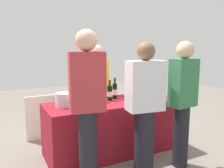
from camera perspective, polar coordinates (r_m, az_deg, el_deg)
ground_plane at (r=3.47m, az=0.00°, el=-16.34°), size 12.00×12.00×0.00m
tasting_table at (r=3.33m, az=0.00°, el=-10.58°), size 1.86×0.73×0.74m
wine_bottle_0 at (r=3.17m, az=-9.71°, el=-2.76°), size 0.08×0.08×0.31m
wine_bottle_1 at (r=3.25m, az=-5.42°, el=-2.16°), size 0.07×0.07×0.32m
wine_bottle_2 at (r=3.19m, az=-3.04°, el=-2.49°), size 0.07×0.07×0.30m
wine_bottle_3 at (r=3.26m, az=-0.61°, el=-2.26°), size 0.07×0.07×0.30m
wine_bottle_4 at (r=3.36m, az=0.71°, el=-1.74°), size 0.07×0.07×0.33m
wine_bottle_5 at (r=3.60m, az=5.68°, el=-1.16°), size 0.08×0.08×0.32m
wine_glass_0 at (r=2.83m, az=-9.93°, el=-4.19°), size 0.07×0.07×0.15m
wine_glass_1 at (r=2.90m, az=-4.87°, el=-4.08°), size 0.06×0.06×0.13m
wine_glass_2 at (r=3.23m, az=5.38°, el=-2.49°), size 0.07×0.07×0.14m
wine_glass_3 at (r=3.38m, az=7.25°, el=-2.23°), size 0.07×0.07×0.13m
wine_glass_4 at (r=3.42m, az=9.05°, el=-2.11°), size 0.07×0.07×0.14m
ice_bucket at (r=3.00m, az=-11.78°, el=-3.86°), size 0.23×0.23×0.18m
server_pouring at (r=3.69m, az=-3.75°, el=-1.01°), size 0.35×0.21×1.54m
guest_0 at (r=2.41m, az=-6.16°, el=-4.53°), size 0.39×0.26×1.67m
guest_1 at (r=2.69m, az=8.20°, el=-5.21°), size 0.45×0.29×1.55m
guest_2 at (r=2.93m, az=17.23°, el=-3.64°), size 0.36×0.22×1.57m
menu_board at (r=3.94m, az=-16.89°, el=-7.97°), size 0.55×0.04×0.72m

